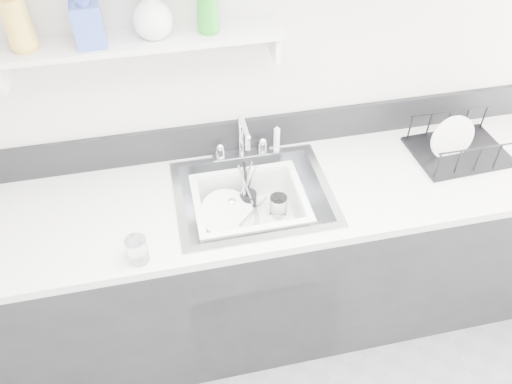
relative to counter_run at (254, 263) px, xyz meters
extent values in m
cube|color=silver|center=(0.00, 0.30, 0.84)|extent=(3.50, 0.02, 2.60)
cube|color=black|center=(0.00, 0.00, -0.02)|extent=(3.20, 0.62, 0.88)
cube|color=silver|center=(0.00, 0.00, 0.44)|extent=(3.20, 0.62, 0.04)
cube|color=black|center=(0.00, 0.30, 0.54)|extent=(3.20, 0.02, 0.16)
cube|color=silver|center=(0.00, 0.25, 0.47)|extent=(0.26, 0.06, 0.02)
cylinder|color=silver|center=(-0.10, 0.25, 0.50)|extent=(0.04, 0.04, 0.05)
cylinder|color=silver|center=(0.10, 0.25, 0.50)|extent=(0.04, 0.04, 0.05)
cylinder|color=silver|center=(0.00, 0.25, 0.57)|extent=(0.02, 0.02, 0.20)
cylinder|color=silver|center=(0.00, 0.18, 0.68)|extent=(0.02, 0.15, 0.02)
cylinder|color=white|center=(0.16, 0.25, 0.53)|extent=(0.03, 0.03, 0.14)
cube|color=silver|center=(-0.35, 0.23, 1.06)|extent=(1.00, 0.16, 0.02)
cube|color=silver|center=(-0.83, 0.23, 1.00)|extent=(0.02, 0.14, 0.10)
cube|color=silver|center=(0.13, 0.23, 1.00)|extent=(0.02, 0.14, 0.10)
cylinder|color=white|center=(-0.10, 0.00, 0.32)|extent=(0.25, 0.25, 0.02)
cylinder|color=white|center=(-0.10, 0.01, 0.33)|extent=(0.24, 0.24, 0.02)
cylinder|color=white|center=(-0.11, 0.00, 0.37)|extent=(0.28, 0.27, 0.10)
cylinder|color=black|center=(-0.01, 0.07, 0.35)|extent=(0.07, 0.07, 0.09)
cylinder|color=silver|center=(-0.02, 0.08, 0.44)|extent=(0.01, 0.05, 0.18)
cylinder|color=silver|center=(0.01, 0.06, 0.43)|extent=(0.02, 0.04, 0.16)
cylinder|color=black|center=(-0.02, 0.08, 0.45)|extent=(0.01, 0.05, 0.20)
cylinder|color=white|center=(0.11, 0.00, 0.36)|extent=(0.09, 0.09, 0.11)
cylinder|color=white|center=(-0.47, -0.24, 0.51)|extent=(0.08, 0.08, 0.11)
imported|color=white|center=(0.09, -0.06, 0.32)|extent=(0.12, 0.12, 0.03)
imported|color=#ECC04D|center=(-0.73, 0.23, 1.19)|extent=(0.12, 0.12, 0.24)
imported|color=#415ABD|center=(-0.51, 0.22, 1.18)|extent=(0.10, 0.10, 0.21)
imported|color=white|center=(-0.30, 0.23, 1.16)|extent=(0.15, 0.15, 0.18)
imported|color=#209721|center=(-0.11, 0.23, 1.18)|extent=(0.11, 0.11, 0.21)
camera|label=1|loc=(-0.30, -1.44, 1.89)|focal=35.00mm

